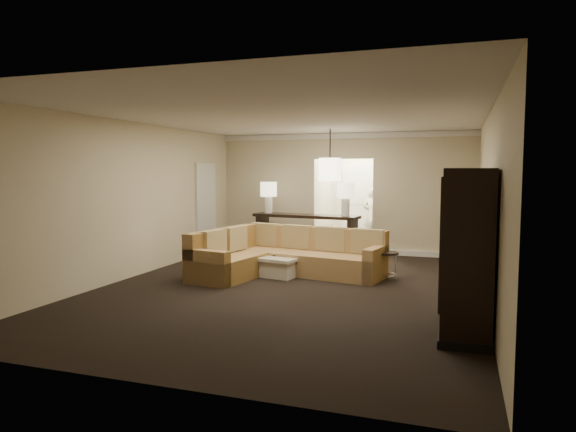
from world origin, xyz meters
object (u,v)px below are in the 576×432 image
(drink_table, at_px, (387,260))
(coffee_table, at_px, (279,265))
(sectional_sofa, at_px, (282,256))
(console_table, at_px, (306,231))
(person, at_px, (373,213))
(armoire, at_px, (466,256))

(drink_table, bearing_deg, coffee_table, -174.17)
(sectional_sofa, relative_size, console_table, 1.31)
(drink_table, relative_size, person, 0.30)
(sectional_sofa, xyz_separation_m, drink_table, (1.91, 0.19, 0.01))
(sectional_sofa, bearing_deg, armoire, -28.81)
(drink_table, height_order, person, person)
(person, bearing_deg, drink_table, 113.42)
(sectional_sofa, bearing_deg, coffee_table, -156.59)
(sectional_sofa, xyz_separation_m, person, (0.94, 4.59, 0.48))
(armoire, distance_m, person, 7.51)
(armoire, height_order, drink_table, armoire)
(coffee_table, height_order, armoire, armoire)
(coffee_table, bearing_deg, sectional_sofa, 13.25)
(console_table, bearing_deg, sectional_sofa, -78.05)
(coffee_table, xyz_separation_m, armoire, (3.23, -2.56, 0.75))
(console_table, bearing_deg, drink_table, -36.56)
(sectional_sofa, height_order, person, person)
(coffee_table, distance_m, console_table, 2.24)
(console_table, relative_size, armoire, 1.28)
(sectional_sofa, bearing_deg, person, 88.60)
(console_table, height_order, drink_table, console_table)
(armoire, bearing_deg, sectional_sofa, 141.02)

